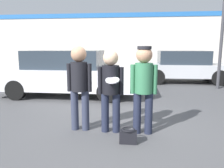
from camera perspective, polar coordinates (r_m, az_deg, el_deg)
ground_plane at (r=4.61m, az=0.50°, el=-11.46°), size 56.00×56.00×0.00m
storefront_building at (r=15.45m, az=4.96°, el=10.88°), size 24.00×0.22×3.96m
person_left at (r=4.34m, az=-8.53°, el=0.65°), size 0.50×0.33×1.68m
person_middle_with_frisbee at (r=4.18m, az=-0.35°, el=-0.23°), size 0.50×0.53×1.61m
person_right at (r=4.14m, az=8.26°, el=0.45°), size 0.51×0.34×1.68m
parked_car_near at (r=7.65m, az=-11.53°, el=2.76°), size 4.72×1.88×1.55m
parked_car_far at (r=10.91m, az=18.20°, el=4.36°), size 4.28×1.83×1.49m
shrub at (r=14.96m, az=-6.08°, el=5.83°), size 1.37×1.37×1.37m
handbag at (r=3.91m, az=4.25°, el=-13.47°), size 0.30×0.23×0.26m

